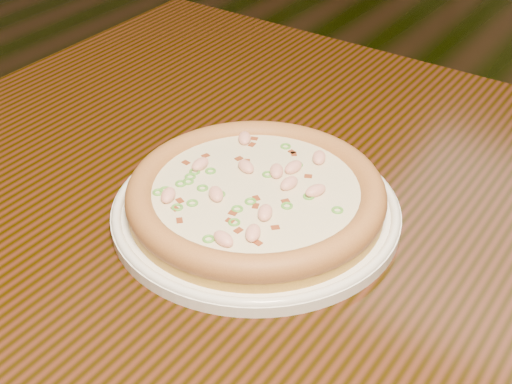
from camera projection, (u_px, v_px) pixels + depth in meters
The scene contains 4 objects.
ground at pixel (343, 377), 1.52m from camera, with size 9.00×9.00×0.00m, color black.
hero_table at pixel (373, 303), 0.77m from camera, with size 1.20×0.80×0.75m.
plate at pixel (256, 209), 0.73m from camera, with size 0.30×0.30×0.02m.
pizza at pixel (256, 194), 0.72m from camera, with size 0.26×0.26×0.03m.
Camera 1 is at (0.42, -0.94, 1.20)m, focal length 50.00 mm.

